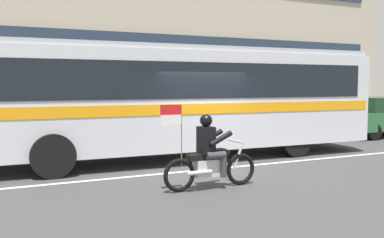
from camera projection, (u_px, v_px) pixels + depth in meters
name	position (u px, v px, depth m)	size (l,w,h in m)	color
ground_plane	(203.00, 165.00, 11.49)	(60.00, 60.00, 0.00)	#3D3D3F
sidewalk_curb	(143.00, 140.00, 16.09)	(28.00, 3.80, 0.15)	gray
lane_center_stripe	(213.00, 169.00, 10.95)	(26.60, 0.14, 0.01)	silver
office_building_facade	(124.00, 13.00, 17.74)	(28.00, 0.89, 10.31)	#B2A893
transit_bus	(180.00, 94.00, 12.35)	(12.03, 2.88, 3.22)	silver
motorcycle_with_rider	(210.00, 157.00, 8.85)	(2.20, 0.64, 1.78)	black
parked_sedan_curbside	(380.00, 116.00, 17.78)	(4.43, 2.02, 1.64)	#2D6638
fire_hydrant	(36.00, 138.00, 13.27)	(0.22, 0.30, 0.75)	red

